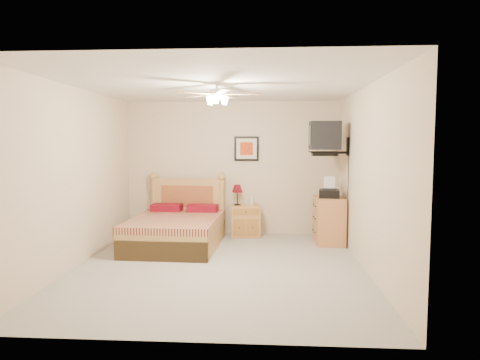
{
  "coord_description": "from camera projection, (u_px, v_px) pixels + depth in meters",
  "views": [
    {
      "loc": [
        0.66,
        -5.79,
        1.73
      ],
      "look_at": [
        0.23,
        0.9,
        1.15
      ],
      "focal_mm": 32.0,
      "sensor_mm": 36.0,
      "label": 1
    }
  ],
  "objects": [
    {
      "name": "lotion_bottle",
      "position": [
        251.0,
        200.0,
        7.88
      ],
      "size": [
        0.09,
        0.09,
        0.21
      ],
      "primitive_type": "imported",
      "rotation": [
        0.0,
        0.0,
        -0.15
      ],
      "color": "silver",
      "rests_on": "nightstand"
    },
    {
      "name": "wall_left",
      "position": [
        77.0,
        177.0,
        5.97
      ],
      "size": [
        0.04,
        4.5,
        2.5
      ],
      "primitive_type": "cube",
      "color": "beige",
      "rests_on": "ground"
    },
    {
      "name": "ceiling_fan",
      "position": [
        217.0,
        94.0,
        5.55
      ],
      "size": [
        1.14,
        1.14,
        0.28
      ],
      "primitive_type": null,
      "color": "white",
      "rests_on": "ceiling"
    },
    {
      "name": "wall_front",
      "position": [
        189.0,
        200.0,
        3.61
      ],
      "size": [
        4.0,
        0.04,
        2.5
      ],
      "primitive_type": "cube",
      "color": "beige",
      "rests_on": "ground"
    },
    {
      "name": "magazine_lower",
      "position": [
        325.0,
        195.0,
        7.57
      ],
      "size": [
        0.27,
        0.33,
        0.03
      ],
      "primitive_type": "imported",
      "rotation": [
        0.0,
        0.0,
        -0.17
      ],
      "color": "beige",
      "rests_on": "dresser"
    },
    {
      "name": "wall_tv",
      "position": [
        334.0,
        138.0,
        7.02
      ],
      "size": [
        0.56,
        0.46,
        0.58
      ],
      "primitive_type": null,
      "color": "black",
      "rests_on": "wall_right"
    },
    {
      "name": "wall_right",
      "position": [
        367.0,
        179.0,
        5.72
      ],
      "size": [
        0.04,
        4.5,
        2.5
      ],
      "primitive_type": "cube",
      "color": "beige",
      "rests_on": "ground"
    },
    {
      "name": "floor",
      "position": [
        219.0,
        267.0,
        5.95
      ],
      "size": [
        4.5,
        4.5,
        0.0
      ],
      "primitive_type": "plane",
      "color": "gray",
      "rests_on": "ground"
    },
    {
      "name": "wall_back",
      "position": [
        232.0,
        168.0,
        8.08
      ],
      "size": [
        4.0,
        0.04,
        2.5
      ],
      "primitive_type": "cube",
      "color": "beige",
      "rests_on": "ground"
    },
    {
      "name": "nightstand",
      "position": [
        245.0,
        221.0,
        7.91
      ],
      "size": [
        0.57,
        0.45,
        0.58
      ],
      "primitive_type": "cube",
      "rotation": [
        0.0,
        0.0,
        0.1
      ],
      "color": "#AF7542",
      "rests_on": "ground"
    },
    {
      "name": "magazine_upper",
      "position": [
        327.0,
        193.0,
        7.57
      ],
      "size": [
        0.27,
        0.29,
        0.02
      ],
      "primitive_type": "imported",
      "rotation": [
        0.0,
        0.0,
        0.52
      ],
      "color": "tan",
      "rests_on": "magazine_lower"
    },
    {
      "name": "table_lamp",
      "position": [
        237.0,
        195.0,
        7.91
      ],
      "size": [
        0.24,
        0.24,
        0.38
      ],
      "primitive_type": null,
      "rotation": [
        0.0,
        0.0,
        -0.22
      ],
      "color": "#5D0A17",
      "rests_on": "nightstand"
    },
    {
      "name": "framed_picture",
      "position": [
        247.0,
        149.0,
        8.01
      ],
      "size": [
        0.46,
        0.04,
        0.46
      ],
      "primitive_type": "cube",
      "color": "black",
      "rests_on": "wall_back"
    },
    {
      "name": "ceiling",
      "position": [
        219.0,
        85.0,
        5.74
      ],
      "size": [
        4.0,
        4.5,
        0.04
      ],
      "primitive_type": "cube",
      "color": "white",
      "rests_on": "ground"
    },
    {
      "name": "bed",
      "position": [
        175.0,
        212.0,
        7.07
      ],
      "size": [
        1.46,
        1.88,
        1.19
      ],
      "primitive_type": null,
      "rotation": [
        0.0,
        0.0,
        -0.04
      ],
      "color": "#B7854B",
      "rests_on": "ground"
    },
    {
      "name": "dresser",
      "position": [
        329.0,
        220.0,
        7.36
      ],
      "size": [
        0.49,
        0.69,
        0.8
      ],
      "primitive_type": "cube",
      "rotation": [
        0.0,
        0.0,
        0.02
      ],
      "color": "#B67141",
      "rests_on": "ground"
    },
    {
      "name": "fax_machine",
      "position": [
        329.0,
        187.0,
        7.26
      ],
      "size": [
        0.38,
        0.4,
        0.36
      ],
      "primitive_type": null,
      "rotation": [
        0.0,
        0.0,
        -0.15
      ],
      "color": "black",
      "rests_on": "dresser"
    }
  ]
}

